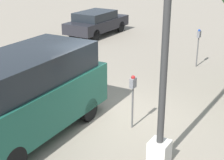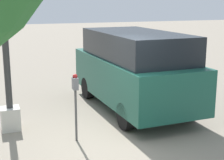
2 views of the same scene
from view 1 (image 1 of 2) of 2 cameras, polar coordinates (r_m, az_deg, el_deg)
ground_plane at (r=9.93m, az=0.70°, el=-6.31°), size 80.00×80.00×0.00m
parking_meter_near at (r=8.98m, az=3.49°, el=-1.61°), size 0.20×0.12×1.50m
parking_meter_far at (r=14.42m, az=14.19°, el=6.58°), size 0.20×0.12×1.58m
lamp_post at (r=7.26m, az=8.39°, el=-2.29°), size 0.44×0.44×5.56m
parked_van at (r=8.86m, az=-14.03°, el=-2.04°), size 4.77×2.14×2.19m
car_distant at (r=19.77m, az=-2.55°, el=9.58°), size 4.29×1.75×1.36m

